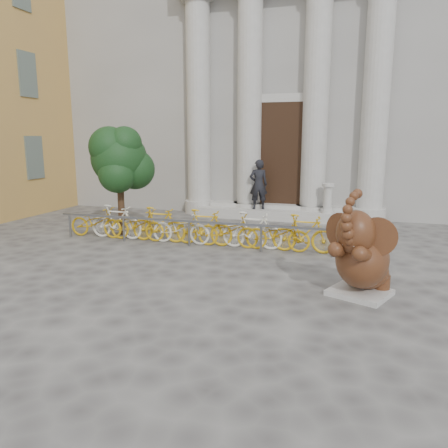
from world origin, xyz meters
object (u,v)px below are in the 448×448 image
(bike_rack, at_px, (192,227))
(pedestrian, at_px, (258,185))
(tree, at_px, (120,160))
(elephant_statue, at_px, (361,258))

(bike_rack, xyz_separation_m, pedestrian, (0.91, 4.36, 0.76))
(pedestrian, bearing_deg, tree, 27.32)
(bike_rack, height_order, pedestrian, pedestrian)
(elephant_statue, distance_m, bike_rack, 5.35)
(bike_rack, xyz_separation_m, tree, (-2.49, 0.54, 1.78))
(tree, bearing_deg, bike_rack, -12.25)
(tree, bearing_deg, elephant_statue, -26.04)
(bike_rack, distance_m, pedestrian, 4.52)
(bike_rack, bearing_deg, tree, 167.75)
(pedestrian, bearing_deg, bike_rack, 57.24)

